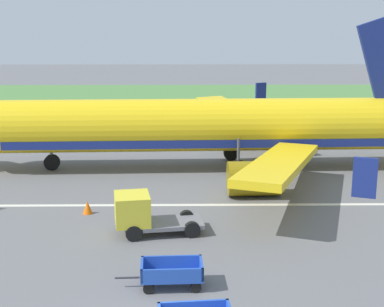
{
  "coord_description": "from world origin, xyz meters",
  "views": [
    {
      "loc": [
        0.82,
        -18.02,
        10.79
      ],
      "look_at": [
        1.21,
        15.01,
        2.8
      ],
      "focal_mm": 54.13,
      "sensor_mm": 36.0,
      "label": 1
    }
  ],
  "objects_px": {
    "airplane": "(214,126)",
    "traffic_cone_mid_apron": "(88,207)",
    "service_truck_beside_carts": "(142,213)",
    "baggage_cart_second_in_row": "(172,273)"
  },
  "relations": [
    {
      "from": "service_truck_beside_carts",
      "to": "traffic_cone_mid_apron",
      "type": "height_order",
      "value": "service_truck_beside_carts"
    },
    {
      "from": "baggage_cart_second_in_row",
      "to": "service_truck_beside_carts",
      "type": "bearing_deg",
      "value": 105.35
    },
    {
      "from": "baggage_cart_second_in_row",
      "to": "service_truck_beside_carts",
      "type": "distance_m",
      "value": 6.04
    },
    {
      "from": "traffic_cone_mid_apron",
      "to": "airplane",
      "type": "bearing_deg",
      "value": 52.39
    },
    {
      "from": "airplane",
      "to": "traffic_cone_mid_apron",
      "type": "height_order",
      "value": "airplane"
    },
    {
      "from": "airplane",
      "to": "service_truck_beside_carts",
      "type": "relative_size",
      "value": 8.14
    },
    {
      "from": "baggage_cart_second_in_row",
      "to": "service_truck_beside_carts",
      "type": "xyz_separation_m",
      "value": [
        -1.59,
        5.81,
        0.5
      ]
    },
    {
      "from": "baggage_cart_second_in_row",
      "to": "traffic_cone_mid_apron",
      "type": "xyz_separation_m",
      "value": [
        -4.86,
        8.91,
        -0.24
      ]
    },
    {
      "from": "airplane",
      "to": "service_truck_beside_carts",
      "type": "distance_m",
      "value": 13.63
    },
    {
      "from": "airplane",
      "to": "traffic_cone_mid_apron",
      "type": "xyz_separation_m",
      "value": [
        -7.49,
        -9.72,
        -2.69
      ]
    }
  ]
}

